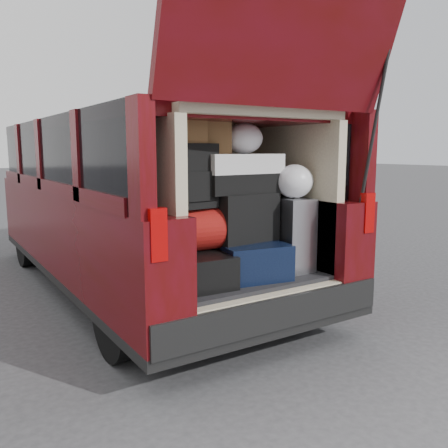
{
  "coord_description": "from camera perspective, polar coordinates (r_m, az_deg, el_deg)",
  "views": [
    {
      "loc": [
        -1.95,
        -2.71,
        1.49
      ],
      "look_at": [
        -0.08,
        0.2,
        0.94
      ],
      "focal_mm": 38.0,
      "sensor_mm": 36.0,
      "label": 1
    }
  ],
  "objects": [
    {
      "name": "black_soft_case",
      "position": [
        3.55,
        2.17,
        0.86
      ],
      "size": [
        0.52,
        0.34,
        0.36
      ],
      "primitive_type": "cube",
      "rotation": [
        0.0,
        0.0,
        0.08
      ],
      "color": "black",
      "rests_on": "navy_hardshell"
    },
    {
      "name": "backpack",
      "position": [
        3.29,
        -3.74,
        5.79
      ],
      "size": [
        0.33,
        0.22,
        0.44
      ],
      "primitive_type": "cube",
      "rotation": [
        0.0,
        0.0,
        0.12
      ],
      "color": "black",
      "rests_on": "red_duffel"
    },
    {
      "name": "plastic_bag_center",
      "position": [
        3.57,
        2.43,
        10.27
      ],
      "size": [
        0.32,
        0.31,
        0.23
      ],
      "primitive_type": "ellipsoid",
      "rotation": [
        0.0,
        0.0,
        0.15
      ],
      "color": "white",
      "rests_on": "twotone_duffel"
    },
    {
      "name": "plastic_bag_right",
      "position": [
        3.67,
        8.46,
        5.1
      ],
      "size": [
        0.34,
        0.32,
        0.26
      ],
      "primitive_type": "ellipsoid",
      "rotation": [
        0.0,
        0.0,
        0.15
      ],
      "color": "white",
      "rests_on": "silver_roller"
    },
    {
      "name": "minivan",
      "position": [
        5.0,
        -9.57,
        2.18
      ],
      "size": [
        1.9,
        5.35,
        2.77
      ],
      "color": "black",
      "rests_on": "ground"
    },
    {
      "name": "black_hardshell",
      "position": [
        3.34,
        -3.6,
        -5.36
      ],
      "size": [
        0.45,
        0.59,
        0.23
      ],
      "primitive_type": "cube",
      "rotation": [
        0.0,
        0.0,
        -0.07
      ],
      "color": "black",
      "rests_on": "load_floor"
    },
    {
      "name": "twotone_duffel",
      "position": [
        3.54,
        1.67,
        6.11
      ],
      "size": [
        0.66,
        0.37,
        0.29
      ],
      "primitive_type": "cube",
      "rotation": [
        0.0,
        0.0,
        0.05
      ],
      "color": "silver",
      "rests_on": "black_soft_case"
    },
    {
      "name": "ground",
      "position": [
        3.65,
        2.81,
        -15.1
      ],
      "size": [
        80.0,
        80.0,
        0.0
      ],
      "primitive_type": "plane",
      "color": "#333336",
      "rests_on": "ground"
    },
    {
      "name": "grocery_sack_upper",
      "position": [
        3.43,
        -1.45,
        10.28
      ],
      "size": [
        0.24,
        0.2,
        0.22
      ],
      "primitive_type": "cube",
      "rotation": [
        0.0,
        0.0,
        -0.07
      ],
      "color": "brown",
      "rests_on": "twotone_duffel"
    },
    {
      "name": "load_floor",
      "position": [
        3.77,
        0.38,
        -9.85
      ],
      "size": [
        1.24,
        1.05,
        0.55
      ],
      "primitive_type": "cube",
      "color": "black",
      "rests_on": "ground"
    },
    {
      "name": "red_duffel",
      "position": [
        3.34,
        -3.94,
        -0.66
      ],
      "size": [
        0.49,
        0.34,
        0.31
      ],
      "primitive_type": "cube",
      "rotation": [
        0.0,
        0.0,
        -0.06
      ],
      "color": "maroon",
      "rests_on": "black_hardshell"
    },
    {
      "name": "silver_roller",
      "position": [
        3.74,
        7.92,
        -1.2
      ],
      "size": [
        0.26,
        0.39,
        0.57
      ],
      "primitive_type": "cube",
      "rotation": [
        0.0,
        0.0,
        -0.06
      ],
      "color": "white",
      "rests_on": "load_floor"
    },
    {
      "name": "grocery_sack_lower",
      "position": [
        3.28,
        -4.27,
        11.25
      ],
      "size": [
        0.21,
        0.18,
        0.18
      ],
      "primitive_type": "cube",
      "rotation": [
        0.0,
        0.0,
        0.08
      ],
      "color": "brown",
      "rests_on": "backpack"
    },
    {
      "name": "navy_hardshell",
      "position": [
        3.58,
        2.73,
        -4.12
      ],
      "size": [
        0.58,
        0.67,
        0.26
      ],
      "primitive_type": "cube",
      "rotation": [
        0.0,
        0.0,
        -0.17
      ],
      "color": "black",
      "rests_on": "load_floor"
    }
  ]
}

